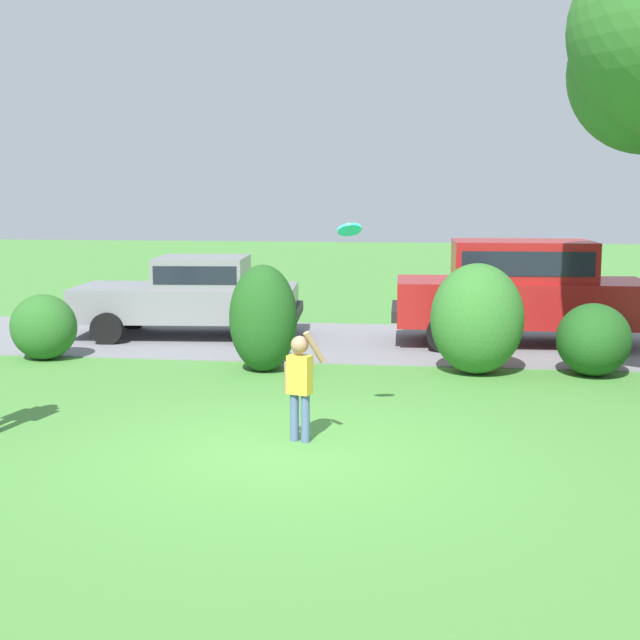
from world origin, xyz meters
name	(u,v)px	position (x,y,z in m)	size (l,w,h in m)	color
ground_plane	(285,454)	(0.00, 0.00, 0.00)	(80.00, 80.00, 0.00)	#478438
driveway_strip	(352,341)	(0.00, 7.22, 0.01)	(28.00, 4.40, 0.02)	slate
shrub_near_tree	(44,330)	(-4.94, 4.80, 0.50)	(1.12, 0.96, 1.10)	#286023
shrub_centre_left	(263,324)	(-1.11, 4.36, 0.74)	(1.06, 1.16, 1.68)	#1E511C
shrub_centre	(477,319)	(2.20, 4.59, 0.86)	(1.43, 1.36, 1.72)	#33702B
shrub_centre_right	(594,340)	(3.97, 4.70, 0.56)	(1.12, 1.29, 1.11)	#1E511C
parked_sedan	(192,294)	(-3.12, 7.37, 0.85)	(4.54, 2.38, 1.56)	gray
parked_suv	(521,287)	(3.10, 7.33, 1.08)	(4.77, 2.25, 1.92)	maroon
child_thrower	(300,379)	(0.09, 0.50, 0.72)	(0.48, 0.24, 1.29)	#4C608C
frisbee	(350,230)	(0.59, 0.95, 2.37)	(0.31, 0.26, 0.21)	#1EB7B2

